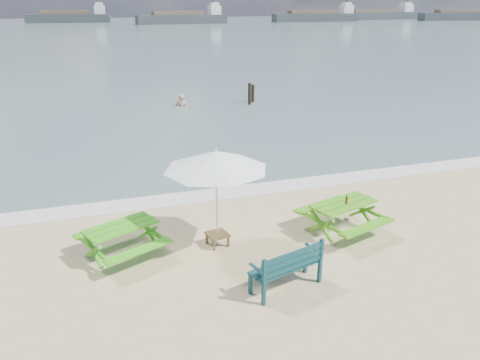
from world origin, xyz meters
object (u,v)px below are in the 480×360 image
object	(u,v)px
picnic_table_left	(122,241)
picnic_table_right	(343,218)
side_table	(217,239)
beer_bottle	(346,200)
swimmer	(182,111)
patio_umbrella	(216,160)
park_bench	(286,275)

from	to	relation	value
picnic_table_left	picnic_table_right	distance (m)	5.15
picnic_table_left	side_table	distance (m)	2.11
beer_bottle	swimmer	xyz separation A→B (m)	(-0.86, 15.60, -1.10)
picnic_table_right	patio_umbrella	bearing A→B (deg)	174.48
picnic_table_left	park_bench	xyz separation A→B (m)	(2.89, -2.23, -0.07)
picnic_table_left	swimmer	world-z (taller)	picnic_table_left
patio_umbrella	swimmer	world-z (taller)	patio_umbrella
picnic_table_right	side_table	xyz separation A→B (m)	(-3.03, 0.29, -0.21)
patio_umbrella	swimmer	bearing A→B (deg)	81.76
patio_umbrella	beer_bottle	distance (m)	3.32
patio_umbrella	swimmer	distance (m)	15.60
side_table	swimmer	distance (m)	15.43
picnic_table_left	park_bench	size ratio (longest dim) A/B	1.39
picnic_table_right	swimmer	bearing A→B (deg)	93.02
park_bench	beer_bottle	world-z (taller)	beer_bottle
picnic_table_right	side_table	world-z (taller)	picnic_table_right
park_bench	side_table	distance (m)	2.21
side_table	swimmer	size ratio (longest dim) A/B	0.29
swimmer	picnic_table_left	bearing A→B (deg)	-105.92
picnic_table_right	side_table	distance (m)	3.05
patio_umbrella	beer_bottle	xyz separation A→B (m)	(3.07, -0.34, -1.21)
park_bench	beer_bottle	size ratio (longest dim) A/B	6.70
park_bench	side_table	bearing A→B (deg)	111.36
picnic_table_right	picnic_table_left	bearing A→B (deg)	174.71
picnic_table_left	park_bench	world-z (taller)	park_bench
park_bench	picnic_table_left	bearing A→B (deg)	142.33
picnic_table_right	side_table	size ratio (longest dim) A/B	4.05
side_table	patio_umbrella	size ratio (longest dim) A/B	0.20
side_table	patio_umbrella	bearing A→B (deg)	180.00
picnic_table_right	park_bench	xyz separation A→B (m)	(-2.23, -1.76, -0.09)
side_table	picnic_table_left	bearing A→B (deg)	175.03
park_bench	side_table	size ratio (longest dim) A/B	2.89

